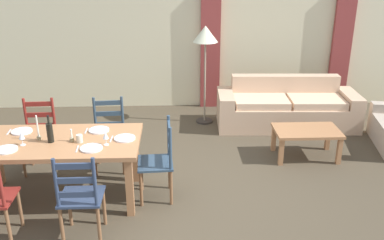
{
  "coord_description": "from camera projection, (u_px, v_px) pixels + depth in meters",
  "views": [
    {
      "loc": [
        0.13,
        -4.42,
        2.71
      ],
      "look_at": [
        0.33,
        0.54,
        0.75
      ],
      "focal_mm": 39.7,
      "sensor_mm": 36.0,
      "label": 1
    }
  ],
  "objects": [
    {
      "name": "coffee_table",
      "position": [
        307.0,
        134.0,
        5.92
      ],
      "size": [
        0.9,
        0.56,
        0.42
      ],
      "color": "#B0774C",
      "rests_on": "ground_plane"
    },
    {
      "name": "dinner_plate_near_right",
      "position": [
        91.0,
        148.0,
        4.54
      ],
      "size": [
        0.24,
        0.24,
        0.02
      ],
      "primitive_type": "cylinder",
      "color": "white",
      "rests_on": "dining_table"
    },
    {
      "name": "fork_far_left",
      "position": [
        9.0,
        132.0,
        4.97
      ],
      "size": [
        0.03,
        0.17,
        0.01
      ],
      "primitive_type": "cube",
      "rotation": [
        0.0,
        0.0,
        0.08
      ],
      "color": "silver",
      "rests_on": "dining_table"
    },
    {
      "name": "dinner_plate_far_left",
      "position": [
        22.0,
        131.0,
        4.97
      ],
      "size": [
        0.24,
        0.24,
        0.02
      ],
      "primitive_type": "cylinder",
      "color": "white",
      "rests_on": "dining_table"
    },
    {
      "name": "dining_chair_far_left",
      "position": [
        40.0,
        136.0,
        5.55
      ],
      "size": [
        0.43,
        0.41,
        0.96
      ],
      "color": "maroon",
      "rests_on": "ground_plane"
    },
    {
      "name": "wine_glass_near_right",
      "position": [
        105.0,
        136.0,
        4.6
      ],
      "size": [
        0.06,
        0.06,
        0.16
      ],
      "color": "white",
      "rests_on": "dining_table"
    },
    {
      "name": "wine_glass_near_left",
      "position": [
        22.0,
        136.0,
        4.6
      ],
      "size": [
        0.06,
        0.06,
        0.16
      ],
      "color": "white",
      "rests_on": "dining_table"
    },
    {
      "name": "dinner_plate_head_east",
      "position": [
        125.0,
        138.0,
        4.79
      ],
      "size": [
        0.24,
        0.24,
        0.02
      ],
      "primitive_type": "cylinder",
      "color": "white",
      "rests_on": "dining_table"
    },
    {
      "name": "wall_far",
      "position": [
        168.0,
        34.0,
        7.67
      ],
      "size": [
        9.6,
        0.16,
        2.7
      ],
      "primitive_type": "cube",
      "color": "beige",
      "rests_on": "ground_plane"
    },
    {
      "name": "curtain_panel_left",
      "position": [
        210.0,
        49.0,
        7.66
      ],
      "size": [
        0.35,
        0.08,
        2.2
      ],
      "primitive_type": "cube",
      "color": "brown",
      "rests_on": "ground_plane"
    },
    {
      "name": "fork_head_east",
      "position": [
        111.0,
        139.0,
        4.78
      ],
      "size": [
        0.02,
        0.17,
        0.01
      ],
      "primitive_type": "cube",
      "rotation": [
        0.0,
        0.0,
        -0.04
      ],
      "color": "silver",
      "rests_on": "dining_table"
    },
    {
      "name": "ground_plane",
      "position": [
        167.0,
        196.0,
        5.1
      ],
      "size": [
        9.6,
        9.6,
        0.02
      ],
      "primitive_type": "cube",
      "color": "#4A4030"
    },
    {
      "name": "dining_table",
      "position": [
        56.0,
        147.0,
        4.79
      ],
      "size": [
        1.9,
        0.96,
        0.75
      ],
      "color": "#B0774C",
      "rests_on": "ground_plane"
    },
    {
      "name": "fork_near_right",
      "position": [
        77.0,
        149.0,
        4.54
      ],
      "size": [
        0.03,
        0.17,
        0.01
      ],
      "primitive_type": "cube",
      "rotation": [
        0.0,
        0.0,
        0.07
      ],
      "color": "silver",
      "rests_on": "dining_table"
    },
    {
      "name": "candle_tall",
      "position": [
        38.0,
        133.0,
        4.74
      ],
      "size": [
        0.05,
        0.05,
        0.29
      ],
      "color": "#998C66",
      "rests_on": "dining_table"
    },
    {
      "name": "dining_chair_head_east",
      "position": [
        160.0,
        160.0,
        4.89
      ],
      "size": [
        0.42,
        0.44,
        0.96
      ],
      "color": "#30475E",
      "rests_on": "ground_plane"
    },
    {
      "name": "candle_short",
      "position": [
        72.0,
        138.0,
        4.72
      ],
      "size": [
        0.05,
        0.05,
        0.15
      ],
      "color": "#998C66",
      "rests_on": "dining_table"
    },
    {
      "name": "wine_bottle",
      "position": [
        50.0,
        132.0,
        4.67
      ],
      "size": [
        0.07,
        0.07,
        0.32
      ],
      "color": "black",
      "rests_on": "dining_table"
    },
    {
      "name": "standing_lamp",
      "position": [
        205.0,
        40.0,
        6.79
      ],
      "size": [
        0.4,
        0.4,
        1.64
      ],
      "color": "#332D28",
      "rests_on": "ground_plane"
    },
    {
      "name": "dinner_plate_far_right",
      "position": [
        99.0,
        130.0,
        5.01
      ],
      "size": [
        0.24,
        0.24,
        0.02
      ],
      "primitive_type": "cylinder",
      "color": "white",
      "rests_on": "dining_table"
    },
    {
      "name": "dining_chair_near_right",
      "position": [
        80.0,
        197.0,
        4.16
      ],
      "size": [
        0.42,
        0.4,
        0.96
      ],
      "color": "navy",
      "rests_on": "ground_plane"
    },
    {
      "name": "fork_far_right",
      "position": [
        86.0,
        131.0,
        5.0
      ],
      "size": [
        0.02,
        0.17,
        0.01
      ],
      "primitive_type": "cube",
      "rotation": [
        0.0,
        0.0,
        0.01
      ],
      "color": "silver",
      "rests_on": "dining_table"
    },
    {
      "name": "dinner_plate_near_left",
      "position": [
        6.0,
        150.0,
        4.51
      ],
      "size": [
        0.24,
        0.24,
        0.02
      ],
      "primitive_type": "cylinder",
      "color": "white",
      "rests_on": "dining_table"
    },
    {
      "name": "dining_chair_far_right",
      "position": [
        109.0,
        135.0,
        5.59
      ],
      "size": [
        0.45,
        0.43,
        0.96
      ],
      "color": "#304454",
      "rests_on": "ground_plane"
    },
    {
      "name": "couch",
      "position": [
        286.0,
        108.0,
        7.08
      ],
      "size": [
        2.31,
        0.89,
        0.8
      ],
      "color": "#D8B290",
      "rests_on": "ground_plane"
    },
    {
      "name": "curtain_panel_right",
      "position": [
        341.0,
        47.0,
        7.75
      ],
      "size": [
        0.35,
        0.08,
        2.2
      ],
      "primitive_type": "cube",
      "color": "brown",
      "rests_on": "ground_plane"
    },
    {
      "name": "coffee_cup_primary",
      "position": [
        80.0,
        139.0,
        4.69
      ],
      "size": [
        0.07,
        0.07,
        0.09
      ],
      "primitive_type": "cylinder",
      "color": "beige",
      "rests_on": "dining_table"
    }
  ]
}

